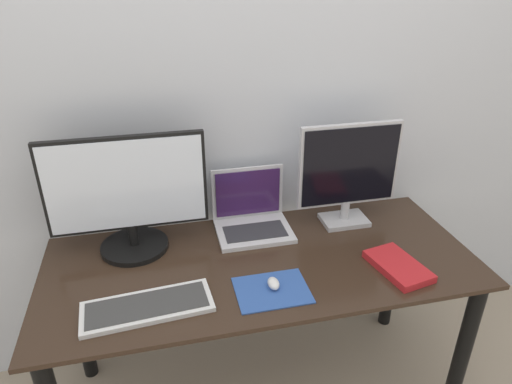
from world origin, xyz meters
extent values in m
cube|color=silver|center=(0.00, 0.74, 1.25)|extent=(7.00, 0.05, 2.50)
cube|color=#332319|center=(0.00, 0.34, 0.70)|extent=(1.60, 0.68, 0.02)
cylinder|color=black|center=(0.74, 0.06, 0.34)|extent=(0.06, 0.06, 0.69)
cylinder|color=black|center=(-0.74, 0.62, 0.34)|extent=(0.06, 0.06, 0.69)
cylinder|color=black|center=(0.74, 0.62, 0.34)|extent=(0.06, 0.06, 0.69)
cylinder|color=black|center=(-0.46, 0.53, 0.71)|extent=(0.26, 0.26, 0.02)
cylinder|color=black|center=(-0.46, 0.53, 0.77)|extent=(0.04, 0.04, 0.09)
cube|color=black|center=(-0.46, 0.54, 0.98)|extent=(0.58, 0.02, 0.36)
cube|color=silver|center=(-0.46, 0.52, 0.98)|extent=(0.56, 0.01, 0.34)
cube|color=#B2B2B7|center=(0.41, 0.53, 0.71)|extent=(0.19, 0.13, 0.02)
cylinder|color=#B2B2B7|center=(0.41, 0.53, 0.77)|extent=(0.04, 0.04, 0.08)
cube|color=#B2B2B7|center=(0.41, 0.54, 0.97)|extent=(0.42, 0.02, 0.35)
cube|color=black|center=(0.41, 0.52, 0.97)|extent=(0.40, 0.01, 0.32)
cube|color=silver|center=(0.01, 0.53, 0.71)|extent=(0.30, 0.23, 0.02)
cube|color=#2D2D33|center=(0.01, 0.51, 0.72)|extent=(0.25, 0.13, 0.00)
cube|color=silver|center=(0.01, 0.65, 0.84)|extent=(0.30, 0.01, 0.23)
cube|color=#331947|center=(0.01, 0.64, 0.84)|extent=(0.27, 0.00, 0.20)
cube|color=silver|center=(-0.42, 0.17, 0.71)|extent=(0.43, 0.19, 0.02)
cube|color=#383838|center=(-0.42, 0.17, 0.72)|extent=(0.39, 0.16, 0.00)
cube|color=#2D519E|center=(-0.01, 0.16, 0.71)|extent=(0.25, 0.19, 0.00)
ellipsoid|color=silver|center=(0.00, 0.17, 0.73)|extent=(0.04, 0.06, 0.03)
cube|color=red|center=(0.47, 0.17, 0.72)|extent=(0.19, 0.26, 0.03)
cube|color=white|center=(0.47, 0.17, 0.72)|extent=(0.18, 0.25, 0.02)
camera|label=1|loc=(-0.34, -1.02, 1.70)|focal=32.00mm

